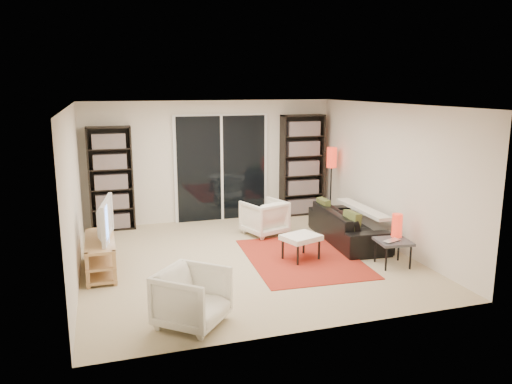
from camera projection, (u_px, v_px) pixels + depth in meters
floor at (247, 258)px, 7.90m from camera, size 5.00×5.00×0.00m
wall_back at (211, 161)px, 9.98m from camera, size 5.00×0.02×2.40m
wall_front at (312, 227)px, 5.31m from camera, size 5.00×0.02×2.40m
wall_left at (74, 195)px, 6.91m from camera, size 0.02×5.00×2.40m
wall_right at (389, 176)px, 8.38m from camera, size 0.02×5.00×2.40m
ceiling at (246, 105)px, 7.40m from camera, size 5.00×5.00×0.02m
sliding_door at (221, 168)px, 10.03m from camera, size 1.92×0.08×2.16m
bookshelf_left at (111, 179)px, 9.30m from camera, size 0.80×0.30×1.95m
bookshelf_right at (302, 165)px, 10.41m from camera, size 0.90×0.30×2.10m
tv_stand at (101, 254)px, 7.29m from camera, size 0.41×1.28×0.50m
tv at (100, 220)px, 7.18m from camera, size 0.27×1.02×0.58m
rug at (302, 258)px, 7.90m from camera, size 1.80×2.36×0.01m
sofa at (348, 225)px, 8.73m from camera, size 0.92×2.04×0.58m
armchair_back at (264, 217)px, 9.13m from camera, size 0.87×0.88×0.64m
armchair_front at (192, 298)px, 5.65m from camera, size 1.00×1.00×0.66m
ottoman at (301, 238)px, 7.78m from camera, size 0.67×0.61×0.40m
side_table at (393, 243)px, 7.52m from camera, size 0.54×0.54×0.40m
laptop at (394, 241)px, 7.41m from camera, size 0.35×0.29×0.02m
table_lamp at (397, 225)px, 7.66m from camera, size 0.16×0.16×0.36m
floor_lamp at (332, 164)px, 9.94m from camera, size 0.22×0.22×1.48m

